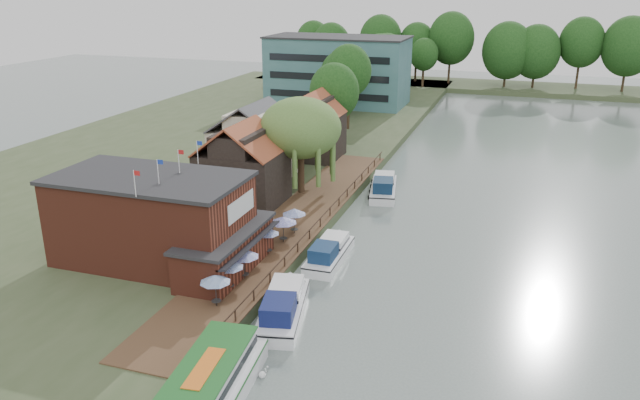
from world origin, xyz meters
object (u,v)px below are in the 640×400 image
(cottage_a, at_px, (242,164))
(tour_boat, at_px, (201,397))
(umbrella_0, at_px, (216,290))
(cruiser_2, at_px, (384,185))
(cottage_b, at_px, (256,139))
(cruiser_0, at_px, (283,303))
(cottage_c, at_px, (313,125))
(umbrella_3, at_px, (268,241))
(umbrella_1, at_px, (229,275))
(umbrella_2, at_px, (244,264))
(hotel_block, at_px, (338,70))
(swan, at_px, (262,374))
(umbrella_5, at_px, (294,221))
(umbrella_4, at_px, (283,229))
(pub, at_px, (173,221))
(cruiser_1, at_px, (329,250))
(willow, at_px, (301,146))

(cottage_a, relative_size, tour_boat, 0.65)
(umbrella_0, bearing_deg, cruiser_2, 80.75)
(cottage_b, distance_m, cruiser_0, 32.63)
(cottage_c, xyz_separation_m, umbrella_3, (6.49, -30.21, -2.96))
(cottage_b, relative_size, umbrella_1, 4.04)
(umbrella_2, bearing_deg, umbrella_3, 90.74)
(hotel_block, bearing_deg, cruiser_0, -75.85)
(cottage_b, relative_size, umbrella_0, 4.04)
(hotel_block, height_order, swan, hotel_block)
(umbrella_2, xyz_separation_m, umbrella_5, (0.40, 9.77, 0.00))
(tour_boat, bearing_deg, umbrella_4, 93.91)
(umbrella_5, height_order, tour_boat, umbrella_5)
(umbrella_5, bearing_deg, umbrella_4, -94.73)
(umbrella_0, xyz_separation_m, umbrella_1, (-0.18, 2.45, 0.00))
(pub, xyz_separation_m, umbrella_2, (6.55, -0.97, -2.36))
(hotel_block, xyz_separation_m, umbrella_0, (14.48, -76.47, -4.86))
(umbrella_4, xyz_separation_m, cruiser_1, (4.31, -0.24, -1.23))
(cottage_b, bearing_deg, cruiser_1, -51.09)
(umbrella_5, distance_m, cruiser_0, 13.20)
(tour_boat, bearing_deg, umbrella_5, 92.56)
(tour_boat, bearing_deg, cruiser_0, 82.98)
(willow, distance_m, umbrella_2, 21.55)
(cottage_b, relative_size, cruiser_0, 0.98)
(cruiser_0, bearing_deg, cruiser_2, 76.31)
(umbrella_5, bearing_deg, cruiser_1, -30.98)
(umbrella_4, bearing_deg, umbrella_1, -92.74)
(cruiser_2, bearing_deg, cottage_b, 170.09)
(cruiser_0, relative_size, swan, 22.17)
(umbrella_1, xyz_separation_m, cruiser_0, (4.54, -0.75, -1.11))
(cottage_a, bearing_deg, pub, -86.19)
(hotel_block, distance_m, cottage_b, 46.21)
(swan, bearing_deg, cottage_a, 117.24)
(umbrella_4, bearing_deg, umbrella_2, -91.64)
(cottage_b, distance_m, tour_boat, 43.10)
(umbrella_3, distance_m, cruiser_1, 5.38)
(cruiser_2, distance_m, tour_boat, 40.48)
(cottage_b, distance_m, umbrella_3, 23.85)
(cruiser_0, distance_m, swan, 7.26)
(umbrella_1, height_order, cruiser_0, umbrella_1)
(umbrella_5, height_order, cruiser_2, umbrella_5)
(pub, bearing_deg, swan, -41.34)
(umbrella_3, relative_size, umbrella_4, 0.97)
(hotel_block, xyz_separation_m, tour_boat, (18.70, -86.34, -5.70))
(cottage_a, xyz_separation_m, swan, (13.29, -25.81, -5.03))
(cottage_a, height_order, tour_boat, cottage_a)
(umbrella_0, bearing_deg, cottage_b, 108.99)
(pub, distance_m, cruiser_1, 13.25)
(umbrella_1, relative_size, cruiser_1, 0.27)
(cruiser_2, bearing_deg, cottage_c, 131.89)
(umbrella_3, bearing_deg, hotel_block, 102.17)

